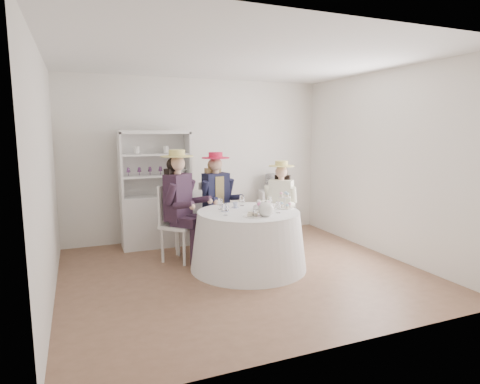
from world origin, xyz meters
name	(u,v)px	position (x,y,z in m)	size (l,w,h in m)	color
ground	(243,272)	(0.00, 0.00, 0.00)	(4.50, 4.50, 0.00)	brown
ceiling	(243,58)	(0.00, 0.00, 2.70)	(4.50, 4.50, 0.00)	white
wall_back	(198,159)	(0.00, 2.00, 1.35)	(4.50, 4.50, 0.00)	white
wall_front	(339,192)	(0.00, -2.00, 1.35)	(4.50, 4.50, 0.00)	white
wall_left	(45,177)	(-2.25, 0.00, 1.35)	(4.50, 4.50, 0.00)	white
wall_right	(384,164)	(2.25, 0.00, 1.35)	(4.50, 4.50, 0.00)	white
tea_table	(248,240)	(0.14, 0.14, 0.39)	(1.56, 1.56, 0.78)	white
hutch	(156,206)	(-0.80, 1.67, 0.65)	(1.15, 0.57, 1.84)	silver
side_table	(273,211)	(1.32, 1.75, 0.38)	(0.49, 0.49, 0.76)	silver
hatbox	(273,182)	(1.32, 1.75, 0.91)	(0.30, 0.30, 0.30)	black
guest_left	(180,199)	(-0.63, 0.78, 0.89)	(0.66, 0.67, 1.58)	silver
guest_mid	(217,195)	(0.04, 1.14, 0.86)	(0.57, 0.60, 1.51)	silver
guest_right	(280,200)	(0.94, 0.75, 0.78)	(0.58, 0.59, 1.38)	silver
spare_chair	(188,219)	(-0.44, 1.06, 0.52)	(0.44, 0.44, 0.98)	silver
teacup_a	(225,209)	(-0.16, 0.23, 0.82)	(0.09, 0.09, 0.07)	white
teacup_b	(235,205)	(0.06, 0.42, 0.81)	(0.07, 0.07, 0.07)	white
teacup_c	(264,206)	(0.42, 0.24, 0.81)	(0.09, 0.09, 0.07)	white
flower_bowl	(265,208)	(0.37, 0.12, 0.81)	(0.23, 0.23, 0.06)	white
flower_arrangement	(264,205)	(0.34, 0.08, 0.86)	(0.18, 0.18, 0.07)	pink
table_teapot	(266,209)	(0.21, -0.24, 0.87)	(0.27, 0.20, 0.21)	white
sandwich_plate	(253,215)	(0.05, -0.18, 0.79)	(0.24, 0.24, 0.05)	white
cupcake_stand	(285,202)	(0.67, 0.13, 0.86)	(0.24, 0.24, 0.22)	white
stemware_set	(248,206)	(0.14, 0.14, 0.85)	(0.83, 0.87, 0.15)	white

